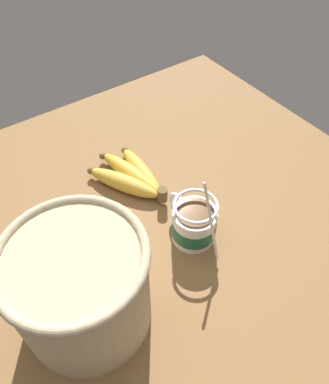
{
  "coord_description": "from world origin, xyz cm",
  "views": [
    {
      "loc": [
        -36.19,
        26.43,
        62.1
      ],
      "look_at": [
        3.6,
        -1.56,
        7.83
      ],
      "focal_mm": 35.0,
      "sensor_mm": 36.0,
      "label": 1
    }
  ],
  "objects": [
    {
      "name": "table",
      "position": [
        0.0,
        0.0,
        1.87
      ],
      "size": [
        93.67,
        93.67,
        3.73
      ],
      "color": "brown",
      "rests_on": "ground"
    },
    {
      "name": "banana_bunch",
      "position": [
        12.99,
        0.52,
        5.46
      ],
      "size": [
        19.6,
        12.57,
        4.15
      ],
      "color": "brown",
      "rests_on": "table"
    },
    {
      "name": "coffee_mug",
      "position": [
        -5.62,
        -1.56,
        7.63
      ],
      "size": [
        14.59,
        8.21,
        16.19
      ],
      "color": "silver",
      "rests_on": "table"
    },
    {
      "name": "woven_basket",
      "position": [
        -8.15,
        21.43,
        13.02
      ],
      "size": [
        20.79,
        20.79,
        17.87
      ],
      "color": "tan",
      "rests_on": "table"
    }
  ]
}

